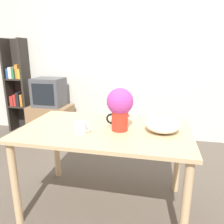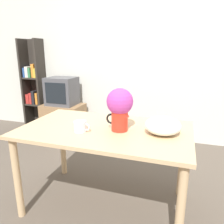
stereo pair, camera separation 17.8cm
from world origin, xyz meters
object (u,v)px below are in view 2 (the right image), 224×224
at_px(white_bowl, 163,126).
at_px(flower_vase, 120,106).
at_px(coffee_mug, 80,126).
at_px(tv_set, 62,91).

bearing_deg(white_bowl, flower_vase, -175.03).
distance_m(flower_vase, white_bowl, 0.37).
distance_m(coffee_mug, white_bowl, 0.66).
xyz_separation_m(flower_vase, coffee_mug, (-0.29, -0.13, -0.16)).
bearing_deg(tv_set, flower_vase, -46.19).
height_order(coffee_mug, white_bowl, white_bowl).
bearing_deg(coffee_mug, tv_set, 125.08).
bearing_deg(white_bowl, coffee_mug, -166.29).
height_order(flower_vase, coffee_mug, flower_vase).
relative_size(coffee_mug, tv_set, 0.30).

